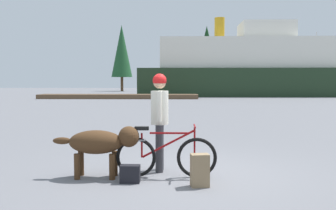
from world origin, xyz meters
TOP-DOWN VIEW (x-y plane):
  - ground_plane at (0.00, 0.00)m, footprint 160.00×160.00m
  - bicycle at (-0.38, -0.26)m, footprint 1.73×0.44m
  - person_cyclist at (-0.51, 0.20)m, footprint 0.32×0.53m
  - dog at (-1.47, -0.31)m, footprint 1.48×0.48m
  - backpack at (0.17, -0.82)m, footprint 0.31×0.24m
  - handbag_pannier at (-0.95, -0.62)m, footprint 0.32×0.18m
  - dock_pier at (-5.77, 28.44)m, footprint 14.64×2.32m
  - ferry_boat at (7.10, 35.70)m, footprint 22.80×8.34m
  - sailboat_moored at (15.93, 38.87)m, footprint 7.51×2.10m
  - pine_tree_far_left at (-9.19, 53.34)m, footprint 3.28×3.28m
  - pine_tree_center at (4.30, 55.71)m, footprint 3.75×3.75m
  - pine_tree_far_right at (12.73, 54.09)m, footprint 3.03×3.03m
  - pine_tree_mid_back at (11.82, 58.18)m, footprint 3.76×3.76m

SIDE VIEW (x-z plane):
  - ground_plane at x=0.00m, z-range 0.00..0.00m
  - handbag_pannier at x=-0.95m, z-range 0.00..0.29m
  - dock_pier at x=-5.77m, z-range 0.00..0.40m
  - backpack at x=0.17m, z-range 0.00..0.51m
  - bicycle at x=-0.38m, z-range -0.07..0.82m
  - sailboat_moored at x=15.93m, z-range -3.20..4.17m
  - dog at x=-1.47m, z-range 0.16..1.04m
  - person_cyclist at x=-0.51m, z-range 0.19..1.97m
  - ferry_boat at x=7.10m, z-range -1.28..7.26m
  - pine_tree_far_right at x=12.73m, z-range 1.03..10.85m
  - pine_tree_far_left at x=-9.19m, z-range 1.09..11.48m
  - pine_tree_center at x=4.30m, z-range 1.34..11.86m
  - pine_tree_mid_back at x=11.82m, z-range 1.56..12.86m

